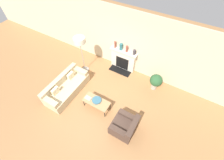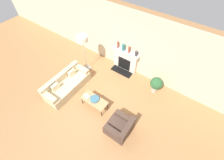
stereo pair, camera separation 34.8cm
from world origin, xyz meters
name	(u,v)px [view 2 (the right image)]	position (x,y,z in m)	size (l,w,h in m)	color
ground_plane	(89,104)	(0.00, 0.00, 0.00)	(18.00, 18.00, 0.00)	#A87547
wall_back	(126,42)	(0.00, 2.73, 1.45)	(18.00, 0.06, 2.90)	beige
fireplace	(125,61)	(0.11, 2.58, 0.52)	(1.30, 0.59, 1.06)	beige
couch	(67,84)	(-1.30, 0.08, 0.28)	(0.86, 2.06, 0.73)	#CCB78E
armchair_near	(120,127)	(1.63, -0.18, 0.28)	(0.83, 0.85, 0.74)	#4C382D
coffee_table	(94,101)	(0.25, 0.09, 0.38)	(1.06, 0.48, 0.42)	tan
bowl	(95,99)	(0.24, 0.13, 0.45)	(0.37, 0.37, 0.05)	#38667A
book	(86,96)	(-0.11, 0.06, 0.43)	(0.27, 0.19, 0.02)	#B2A893
floor_lamp	(82,41)	(-1.42, 1.53, 1.60)	(0.50, 0.50, 1.85)	gray
mantel_vase_left	(118,45)	(-0.35, 2.60, 1.22)	(0.08, 0.08, 0.32)	brown
mantel_vase_center_left	(123,47)	(-0.04, 2.60, 1.21)	(0.14, 0.14, 0.30)	#28666B
mantel_vase_center_right	(129,50)	(0.24, 2.60, 1.22)	(0.09, 0.09, 0.30)	brown
mantel_vase_right	(136,54)	(0.60, 2.60, 1.18)	(0.12, 0.12, 0.23)	#3D383D
potted_plant	(156,84)	(1.89, 2.16, 0.49)	(0.53, 0.53, 0.79)	#B2A899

